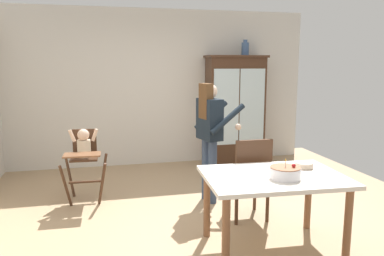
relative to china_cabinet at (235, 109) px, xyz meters
The scene contains 10 objects.
ground_plane 2.87m from the china_cabinet, 119.09° to the right, with size 6.24×6.24×0.00m, color tan.
wall_back 1.40m from the china_cabinet, 168.67° to the left, with size 5.32×0.06×2.70m, color beige.
china_cabinet is the anchor object (origin of this frame).
ceramic_vase 1.08m from the china_cabinet, ahead, with size 0.13×0.13×0.27m.
high_chair_with_toddler 2.95m from the china_cabinet, 151.03° to the right, with size 0.59×0.70×0.95m.
adult_person 2.06m from the china_cabinet, 118.73° to the right, with size 0.59×0.58×1.53m.
dining_table 3.31m from the china_cabinet, 103.52° to the right, with size 1.35×0.99×0.74m.
birthday_cake 3.41m from the china_cabinet, 102.19° to the right, with size 0.28×0.28×0.19m.
serving_bowl 3.08m from the china_cabinet, 96.91° to the right, with size 0.18×0.18×0.06m, color #C6AD93.
dining_chair_far_side 2.66m from the china_cabinet, 106.06° to the right, with size 0.44×0.44×0.96m.
Camera 1 is at (-1.00, -3.98, 1.78)m, focal length 35.32 mm.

